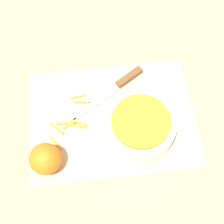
{
  "coord_description": "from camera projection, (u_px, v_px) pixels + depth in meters",
  "views": [
    {
      "loc": [
        0.05,
        0.39,
        0.81
      ],
      "look_at": [
        0.0,
        0.0,
        0.04
      ],
      "focal_mm": 50.0,
      "sensor_mm": 36.0,
      "label": 1
    }
  ],
  "objects": [
    {
      "name": "ground_plane",
      "position": [
        112.0,
        118.0,
        0.89
      ],
      "size": [
        4.0,
        4.0,
        0.0
      ],
      "primitive_type": "plane",
      "color": "tan"
    },
    {
      "name": "cutting_board",
      "position": [
        112.0,
        117.0,
        0.89
      ],
      "size": [
        0.47,
        0.35,
        0.01
      ],
      "color": "#CCB284",
      "rests_on": "ground_plane"
    },
    {
      "name": "bowl_speckled",
      "position": [
        140.0,
        127.0,
        0.83
      ],
      "size": [
        0.19,
        0.19,
        0.08
      ],
      "color": "silver",
      "rests_on": "cutting_board"
    },
    {
      "name": "knife",
      "position": [
        120.0,
        84.0,
        0.93
      ],
      "size": [
        0.23,
        0.16,
        0.02
      ],
      "rotation": [
        0.0,
        0.0,
        0.58
      ],
      "color": "brown",
      "rests_on": "cutting_board"
    },
    {
      "name": "orange_left",
      "position": [
        45.0,
        159.0,
        0.79
      ],
      "size": [
        0.08,
        0.08,
        0.08
      ],
      "color": "orange",
      "rests_on": "cutting_board"
    },
    {
      "name": "peel_pile",
      "position": [
        70.0,
        121.0,
        0.88
      ],
      "size": [
        0.12,
        0.17,
        0.01
      ],
      "color": "orange",
      "rests_on": "cutting_board"
    }
  ]
}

